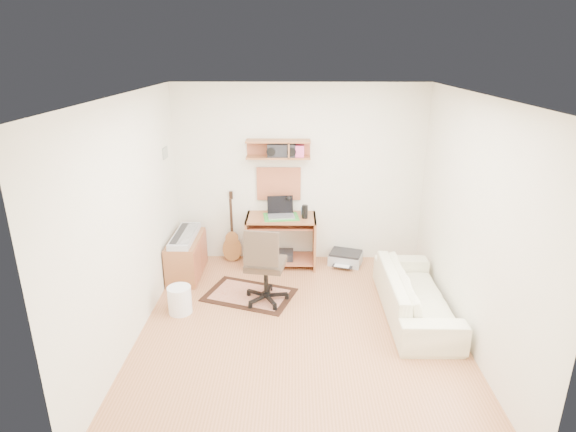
{
  "coord_description": "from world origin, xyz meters",
  "views": [
    {
      "loc": [
        -0.06,
        -4.66,
        3.02
      ],
      "look_at": [
        -0.15,
        1.05,
        1.0
      ],
      "focal_mm": 29.52,
      "sensor_mm": 36.0,
      "label": 1
    }
  ],
  "objects_px": {
    "task_chair": "(266,264)",
    "sofa": "(416,287)",
    "cabinet": "(186,257)",
    "desk": "(281,241)",
    "printer": "(346,258)"
  },
  "relations": [
    {
      "from": "desk",
      "to": "printer",
      "type": "relative_size",
      "value": 2.17
    },
    {
      "from": "cabinet",
      "to": "sofa",
      "type": "height_order",
      "value": "sofa"
    },
    {
      "from": "desk",
      "to": "task_chair",
      "type": "height_order",
      "value": "task_chair"
    },
    {
      "from": "desk",
      "to": "task_chair",
      "type": "bearing_deg",
      "value": -98.31
    },
    {
      "from": "task_chair",
      "to": "printer",
      "type": "height_order",
      "value": "task_chair"
    },
    {
      "from": "printer",
      "to": "cabinet",
      "type": "bearing_deg",
      "value": -152.44
    },
    {
      "from": "cabinet",
      "to": "printer",
      "type": "distance_m",
      "value": 2.32
    },
    {
      "from": "cabinet",
      "to": "printer",
      "type": "xyz_separation_m",
      "value": [
        2.28,
        0.4,
        -0.19
      ]
    },
    {
      "from": "task_chair",
      "to": "sofa",
      "type": "bearing_deg",
      "value": 0.12
    },
    {
      "from": "desk",
      "to": "cabinet",
      "type": "xyz_separation_m",
      "value": [
        -1.32,
        -0.36,
        -0.1
      ]
    },
    {
      "from": "sofa",
      "to": "task_chair",
      "type": "bearing_deg",
      "value": 81.21
    },
    {
      "from": "task_chair",
      "to": "cabinet",
      "type": "distance_m",
      "value": 1.39
    },
    {
      "from": "task_chair",
      "to": "sofa",
      "type": "distance_m",
      "value": 1.83
    },
    {
      "from": "sofa",
      "to": "desk",
      "type": "bearing_deg",
      "value": 50.25
    },
    {
      "from": "printer",
      "to": "sofa",
      "type": "distance_m",
      "value": 1.59
    }
  ]
}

